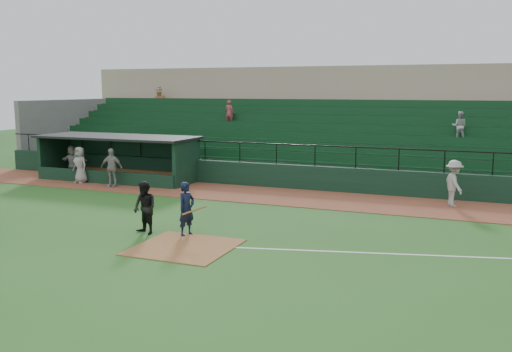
% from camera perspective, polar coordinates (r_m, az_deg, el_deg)
% --- Properties ---
extents(ground, '(90.00, 90.00, 0.00)m').
position_cam_1_polar(ground, '(18.57, -5.83, -6.50)').
color(ground, '#22511A').
rests_on(ground, ground).
extents(warning_track, '(40.00, 4.00, 0.03)m').
position_cam_1_polar(warning_track, '(25.72, 2.51, -2.09)').
color(warning_track, brown).
rests_on(warning_track, ground).
extents(home_plate_dirt, '(3.00, 3.00, 0.03)m').
position_cam_1_polar(home_plate_dirt, '(17.72, -7.35, -7.24)').
color(home_plate_dirt, brown).
rests_on(home_plate_dirt, ground).
extents(foul_line, '(17.49, 4.44, 0.01)m').
position_cam_1_polar(foul_line, '(17.71, 19.97, -7.76)').
color(foul_line, white).
rests_on(foul_line, ground).
extents(stadium_structure, '(38.00, 13.08, 6.40)m').
position_cam_1_polar(stadium_structure, '(33.45, 7.39, 4.36)').
color(stadium_structure, black).
rests_on(stadium_structure, ground).
extents(dugout, '(8.90, 3.20, 2.42)m').
position_cam_1_polar(dugout, '(31.40, -13.51, 2.11)').
color(dugout, black).
rests_on(dugout, ground).
extents(batter_at_plate, '(1.10, 0.77, 1.84)m').
position_cam_1_polar(batter_at_plate, '(18.88, -7.13, -3.38)').
color(batter_at_plate, black).
rests_on(batter_at_plate, ground).
extents(umpire, '(1.07, 0.95, 1.82)m').
position_cam_1_polar(umpire, '(19.36, -11.33, -3.23)').
color(umpire, black).
rests_on(umpire, ground).
extents(runner, '(1.20, 1.46, 1.96)m').
position_cam_1_polar(runner, '(24.70, 19.63, -0.72)').
color(runner, '#A19A96').
rests_on(runner, warning_track).
extents(dugout_player_a, '(1.21, 0.68, 1.95)m').
position_cam_1_polar(dugout_player_a, '(28.91, -14.60, 0.84)').
color(dugout_player_a, gray).
rests_on(dugout_player_a, warning_track).
extents(dugout_player_b, '(1.04, 0.79, 1.90)m').
position_cam_1_polar(dugout_player_b, '(30.57, -17.59, 1.09)').
color(dugout_player_b, gray).
rests_on(dugout_player_b, warning_track).
extents(dugout_player_c, '(1.68, 0.54, 1.81)m').
position_cam_1_polar(dugout_player_c, '(32.53, -18.27, 1.43)').
color(dugout_player_c, '#ADA6A2').
rests_on(dugout_player_c, warning_track).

